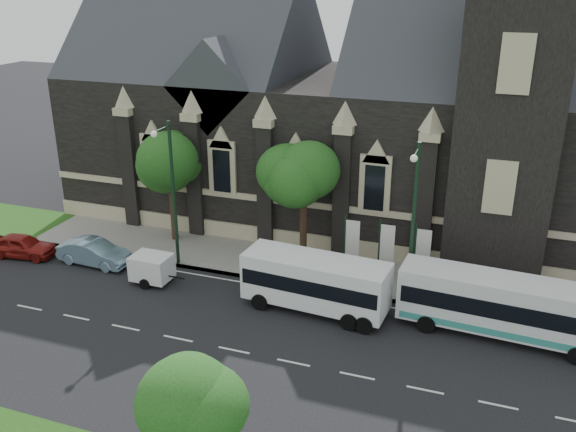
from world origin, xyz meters
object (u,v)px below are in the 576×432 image
at_px(street_lamp_mid, 171,187).
at_px(car_far_red, 22,246).
at_px(tree_park_east, 198,407).
at_px(box_trailer, 152,267).
at_px(shuttle_bus, 316,281).
at_px(street_lamp_near, 413,217).
at_px(banner_flag_center, 384,246).
at_px(banner_flag_left, 350,242).
at_px(sedan, 94,253).
at_px(tree_walk_left, 174,158).
at_px(tree_walk_right, 308,171).
at_px(tour_coach, 510,307).
at_px(banner_flag_right, 420,251).

bearing_deg(street_lamp_mid, car_far_red, -168.74).
xyz_separation_m(tree_park_east, box_trailer, (-10.45, 14.08, -3.65)).
xyz_separation_m(shuttle_bus, box_trailer, (-9.79, -0.22, -0.74)).
distance_m(street_lamp_near, shuttle_bus, 6.01).
distance_m(street_lamp_mid, banner_flag_center, 12.73).
relative_size(banner_flag_left, sedan, 0.86).
xyz_separation_m(tree_walk_left, car_far_red, (-8.08, -5.57, -5.00)).
height_order(tree_walk_right, tree_walk_left, tree_walk_right).
distance_m(street_lamp_near, car_far_red, 24.35).
bearing_deg(tour_coach, tree_walk_left, 169.87).
height_order(tour_coach, car_far_red, tour_coach).
bearing_deg(shuttle_bus, box_trailer, -174.33).
bearing_deg(street_lamp_near, banner_flag_right, 81.44).
xyz_separation_m(banner_flag_left, car_far_red, (-20.16, -3.87, -1.65)).
height_order(banner_flag_left, sedan, banner_flag_left).
height_order(street_lamp_near, shuttle_bus, street_lamp_near).
bearing_deg(car_far_red, box_trailer, -99.91).
bearing_deg(banner_flag_left, tree_park_east, -90.35).
distance_m(street_lamp_near, banner_flag_left, 4.99).
distance_m(tree_walk_left, banner_flag_left, 12.66).
relative_size(street_lamp_mid, banner_flag_right, 2.25).
bearing_deg(shuttle_bus, banner_flag_left, 83.57).
bearing_deg(tree_walk_right, shuttle_bus, -68.11).
height_order(banner_flag_left, tour_coach, banner_flag_left).
distance_m(tree_walk_left, car_far_red, 11.02).
distance_m(banner_flag_right, box_trailer, 15.23).
bearing_deg(tour_coach, sedan, -176.74).
distance_m(tree_park_east, banner_flag_center, 18.58).
xyz_separation_m(tree_walk_right, tree_walk_left, (-9.01, -0.01, -0.08)).
bearing_deg(banner_flag_right, street_lamp_near, -98.56).
height_order(tree_walk_right, tour_coach, tree_walk_right).
relative_size(street_lamp_mid, box_trailer, 2.81).
bearing_deg(car_far_red, tree_walk_right, -79.61).
bearing_deg(tree_walk_left, tree_park_east, -59.13).
xyz_separation_m(shuttle_bus, sedan, (-14.42, 0.74, -0.95)).
xyz_separation_m(tree_walk_left, banner_flag_right, (16.08, -1.70, -3.35)).
relative_size(street_lamp_near, tour_coach, 0.84).
bearing_deg(banner_flag_left, tree_walk_left, 171.98).
relative_size(banner_flag_center, sedan, 0.86).
bearing_deg(banner_flag_left, banner_flag_center, 0.00).
relative_size(tree_park_east, shuttle_bus, 0.80).
bearing_deg(street_lamp_mid, sedan, -164.37).
height_order(banner_flag_center, box_trailer, banner_flag_center).
relative_size(street_lamp_near, street_lamp_mid, 1.00).
bearing_deg(box_trailer, car_far_red, 178.57).
height_order(tree_park_east, car_far_red, tree_park_east).
xyz_separation_m(tree_walk_right, street_lamp_near, (6.79, -3.62, -0.71)).
xyz_separation_m(banner_flag_center, car_far_red, (-22.16, -3.87, -1.65)).
relative_size(tree_walk_right, car_far_red, 1.82).
height_order(banner_flag_right, shuttle_bus, banner_flag_right).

